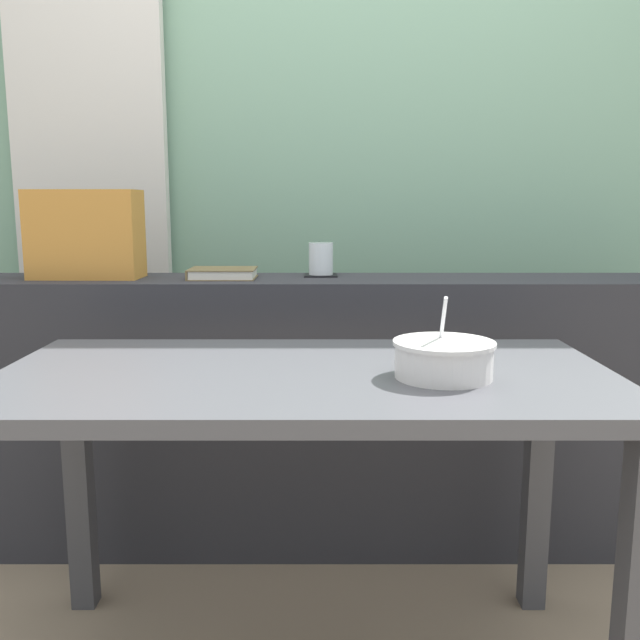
{
  "coord_description": "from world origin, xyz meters",
  "views": [
    {
      "loc": [
        -0.05,
        -1.49,
        1.06
      ],
      "look_at": [
        -0.04,
        0.31,
        0.75
      ],
      "focal_mm": 38.52,
      "sensor_mm": 36.0,
      "label": 1
    }
  ],
  "objects_px": {
    "breakfast_table": "(302,419)",
    "closed_book": "(219,273)",
    "juice_glass": "(318,260)",
    "throw_pillow": "(82,234)",
    "coaster_square": "(318,275)",
    "soup_bowl": "(440,359)"
  },
  "relations": [
    {
      "from": "closed_book",
      "to": "breakfast_table",
      "type": "bearing_deg",
      "value": -67.73
    },
    {
      "from": "throw_pillow",
      "to": "coaster_square",
      "type": "bearing_deg",
      "value": 4.81
    },
    {
      "from": "coaster_square",
      "to": "breakfast_table",
      "type": "bearing_deg",
      "value": -92.76
    },
    {
      "from": "closed_book",
      "to": "soup_bowl",
      "type": "xyz_separation_m",
      "value": [
        0.54,
        -0.69,
        -0.1
      ]
    },
    {
      "from": "coaster_square",
      "to": "soup_bowl",
      "type": "distance_m",
      "value": 0.8
    },
    {
      "from": "throw_pillow",
      "to": "soup_bowl",
      "type": "distance_m",
      "value": 1.19
    },
    {
      "from": "closed_book",
      "to": "throw_pillow",
      "type": "height_order",
      "value": "throw_pillow"
    },
    {
      "from": "breakfast_table",
      "to": "soup_bowl",
      "type": "distance_m",
      "value": 0.32
    },
    {
      "from": "coaster_square",
      "to": "juice_glass",
      "type": "bearing_deg",
      "value": 180.0
    },
    {
      "from": "coaster_square",
      "to": "closed_book",
      "type": "distance_m",
      "value": 0.3
    },
    {
      "from": "juice_glass",
      "to": "throw_pillow",
      "type": "bearing_deg",
      "value": -175.19
    },
    {
      "from": "closed_book",
      "to": "soup_bowl",
      "type": "bearing_deg",
      "value": -52.11
    },
    {
      "from": "closed_book",
      "to": "soup_bowl",
      "type": "relative_size",
      "value": 0.96
    },
    {
      "from": "breakfast_table",
      "to": "coaster_square",
      "type": "height_order",
      "value": "coaster_square"
    },
    {
      "from": "breakfast_table",
      "to": "closed_book",
      "type": "xyz_separation_m",
      "value": [
        -0.26,
        0.63,
        0.24
      ]
    },
    {
      "from": "juice_glass",
      "to": "throw_pillow",
      "type": "relative_size",
      "value": 0.3
    },
    {
      "from": "breakfast_table",
      "to": "coaster_square",
      "type": "xyz_separation_m",
      "value": [
        0.03,
        0.7,
        0.23
      ]
    },
    {
      "from": "breakfast_table",
      "to": "throw_pillow",
      "type": "bearing_deg",
      "value": 136.0
    },
    {
      "from": "breakfast_table",
      "to": "coaster_square",
      "type": "relative_size",
      "value": 12.89
    },
    {
      "from": "coaster_square",
      "to": "throw_pillow",
      "type": "bearing_deg",
      "value": -175.19
    },
    {
      "from": "coaster_square",
      "to": "throw_pillow",
      "type": "height_order",
      "value": "throw_pillow"
    },
    {
      "from": "breakfast_table",
      "to": "coaster_square",
      "type": "distance_m",
      "value": 0.74
    }
  ]
}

